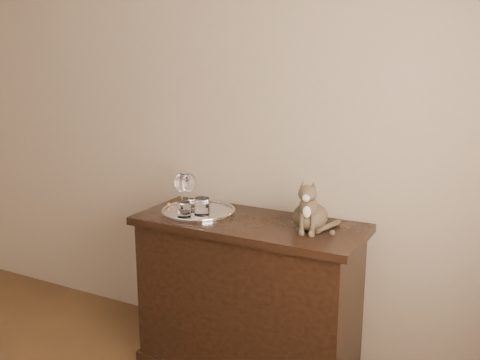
{
  "coord_description": "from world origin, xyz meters",
  "views": [
    {
      "loc": [
        1.79,
        -0.42,
        1.69
      ],
      "look_at": [
        0.54,
        1.95,
        1.06
      ],
      "focal_mm": 40.0,
      "sensor_mm": 36.0,
      "label": 1
    }
  ],
  "objects": [
    {
      "name": "cat",
      "position": [
        0.93,
        1.96,
        0.98
      ],
      "size": [
        0.3,
        0.29,
        0.27
      ],
      "primitive_type": null,
      "rotation": [
        0.0,
        0.0,
        0.19
      ],
      "color": "#4E3A2E",
      "rests_on": "sideboard"
    },
    {
      "name": "wall_back",
      "position": [
        0.0,
        2.25,
        1.35
      ],
      "size": [
        4.0,
        0.1,
        2.7
      ],
      "primitive_type": "cube",
      "color": "#C0A790",
      "rests_on": "ground"
    },
    {
      "name": "tray",
      "position": [
        0.29,
        1.95,
        0.85
      ],
      "size": [
        0.4,
        0.4,
        0.01
      ],
      "primitive_type": "cylinder",
      "color": "white",
      "rests_on": "sideboard"
    },
    {
      "name": "wine_glass_c",
      "position": [
        0.21,
        1.9,
        0.96
      ],
      "size": [
        0.08,
        0.08,
        0.21
      ],
      "primitive_type": null,
      "color": "silver",
      "rests_on": "tray"
    },
    {
      "name": "wine_glass_d",
      "position": [
        0.24,
        1.93,
        0.96
      ],
      "size": [
        0.08,
        0.08,
        0.21
      ],
      "primitive_type": null,
      "color": "white",
      "rests_on": "tray"
    },
    {
      "name": "wine_glass_a",
      "position": [
        0.19,
        2.01,
        0.95
      ],
      "size": [
        0.07,
        0.07,
        0.19
      ],
      "primitive_type": null,
      "color": "white",
      "rests_on": "tray"
    },
    {
      "name": "sideboard",
      "position": [
        0.6,
        1.94,
        0.42
      ],
      "size": [
        1.2,
        0.5,
        0.85
      ],
      "primitive_type": null,
      "color": "black",
      "rests_on": "ground"
    },
    {
      "name": "tumbler_a",
      "position": [
        0.34,
        1.9,
        0.9
      ],
      "size": [
        0.08,
        0.08,
        0.09
      ],
      "primitive_type": "cylinder",
      "color": "silver",
      "rests_on": "tray"
    },
    {
      "name": "tumbler_b",
      "position": [
        0.28,
        1.82,
        0.9
      ],
      "size": [
        0.07,
        0.07,
        0.08
      ],
      "primitive_type": "cylinder",
      "color": "white",
      "rests_on": "tray"
    }
  ]
}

